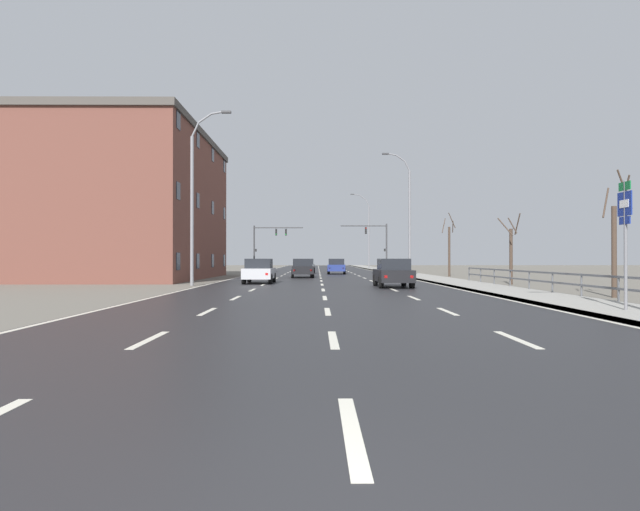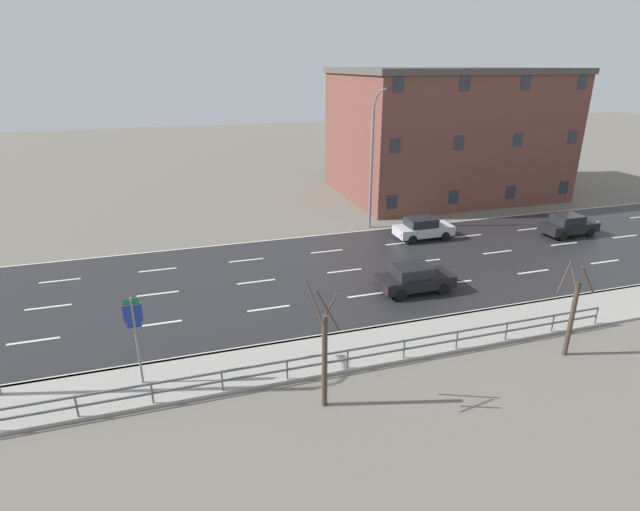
% 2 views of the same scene
% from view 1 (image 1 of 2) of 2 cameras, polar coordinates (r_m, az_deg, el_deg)
% --- Properties ---
extents(ground_plane, '(160.00, 160.00, 0.12)m').
position_cam_1_polar(ground_plane, '(50.79, 0.01, -2.19)').
color(ground_plane, '#666056').
extents(road_asphalt_strip, '(14.00, 120.00, 0.03)m').
position_cam_1_polar(road_asphalt_strip, '(62.77, -0.06, -1.77)').
color(road_asphalt_strip, '#232326').
rests_on(road_asphalt_strip, ground).
extents(sidewalk_right, '(3.00, 120.00, 0.12)m').
position_cam_1_polar(sidewalk_right, '(63.38, 7.59, -1.71)').
color(sidewalk_right, gray).
rests_on(sidewalk_right, ground).
extents(guardrail, '(0.07, 27.75, 1.00)m').
position_cam_1_polar(guardrail, '(23.93, 24.81, -2.38)').
color(guardrail, '#515459').
rests_on(guardrail, ground).
extents(street_lamp_midground, '(2.44, 0.24, 10.62)m').
position_cam_1_polar(street_lamp_midground, '(46.12, 9.37, 4.18)').
color(street_lamp_midground, slate).
rests_on(street_lamp_midground, ground).
extents(street_lamp_distant, '(2.89, 0.24, 11.47)m').
position_cam_1_polar(street_lamp_distant, '(81.27, 5.12, 2.48)').
color(street_lamp_distant, slate).
rests_on(street_lamp_distant, ground).
extents(street_lamp_left_bank, '(2.37, 0.24, 10.25)m').
position_cam_1_polar(street_lamp_left_bank, '(32.11, -13.25, 5.85)').
color(street_lamp_left_bank, slate).
rests_on(street_lamp_left_bank, ground).
extents(highway_sign, '(0.09, 0.68, 3.77)m').
position_cam_1_polar(highway_sign, '(17.34, 29.82, 2.51)').
color(highway_sign, slate).
rests_on(highway_sign, ground).
extents(traffic_signal_right, '(5.51, 0.36, 5.70)m').
position_cam_1_polar(traffic_signal_right, '(63.10, 6.17, 1.69)').
color(traffic_signal_right, '#38383A').
rests_on(traffic_signal_right, ground).
extents(traffic_signal_left, '(6.01, 0.36, 5.59)m').
position_cam_1_polar(traffic_signal_left, '(64.78, -5.66, 1.73)').
color(traffic_signal_left, '#38383A').
rests_on(traffic_signal_left, ground).
extents(car_mid_centre, '(1.98, 4.18, 1.57)m').
position_cam_1_polar(car_mid_centre, '(44.15, -1.90, -1.34)').
color(car_mid_centre, black).
rests_on(car_mid_centre, ground).
extents(car_far_right, '(1.85, 4.11, 1.57)m').
position_cam_1_polar(car_far_right, '(33.90, -6.50, -1.63)').
color(car_far_right, '#B7B7BC').
rests_on(car_far_right, ground).
extents(car_near_right, '(1.97, 4.17, 1.57)m').
position_cam_1_polar(car_near_right, '(54.20, 1.77, -1.16)').
color(car_near_right, navy).
rests_on(car_near_right, ground).
extents(car_far_left, '(1.86, 4.11, 1.57)m').
position_cam_1_polar(car_far_left, '(29.32, 7.81, -1.83)').
color(car_far_left, black).
rests_on(car_far_left, ground).
extents(car_distant, '(1.90, 4.14, 1.57)m').
position_cam_1_polar(car_distant, '(56.55, -1.51, -1.12)').
color(car_distant, '#474C51').
rests_on(car_distant, ground).
extents(brick_building, '(13.96, 19.49, 11.39)m').
position_cam_1_polar(brick_building, '(44.99, -20.72, 4.95)').
color(brick_building, brown).
rests_on(brick_building, ground).
extents(bare_tree_near, '(1.10, 1.12, 5.07)m').
position_cam_1_polar(bare_tree_near, '(24.48, 28.97, 1.08)').
color(bare_tree_near, '#423328').
rests_on(bare_tree_near, ground).
extents(bare_tree_mid, '(1.22, 1.27, 4.31)m').
position_cam_1_polar(bare_tree_mid, '(34.34, 19.74, 0.29)').
color(bare_tree_mid, '#423328').
rests_on(bare_tree_mid, ground).
extents(bare_tree_far, '(1.22, 1.26, 5.61)m').
position_cam_1_polar(bare_tree_far, '(48.48, 13.64, 0.71)').
color(bare_tree_far, '#423328').
rests_on(bare_tree_far, ground).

